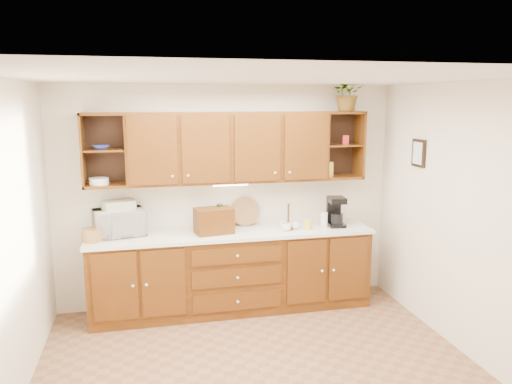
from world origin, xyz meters
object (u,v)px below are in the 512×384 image
microwave (119,222)px  potted_plant (348,93)px  bread_box (214,221)px  coffee_maker (336,212)px

microwave → potted_plant: potted_plant is taller
bread_box → potted_plant: (1.62, 0.13, 1.42)m
bread_box → coffee_maker: coffee_maker is taller
bread_box → potted_plant: size_ratio=0.95×
bread_box → coffee_maker: 1.47m
coffee_maker → potted_plant: potted_plant is taller
microwave → potted_plant: 3.01m
microwave → coffee_maker: 2.50m
microwave → bread_box: (1.03, -0.14, -0.00)m
microwave → coffee_maker: size_ratio=1.53×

